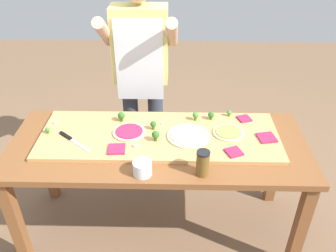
{
  "coord_description": "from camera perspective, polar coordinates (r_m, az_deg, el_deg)",
  "views": [
    {
      "loc": [
        0.1,
        -1.78,
        2.08
      ],
      "look_at": [
        0.06,
        0.04,
        0.88
      ],
      "focal_mm": 37.63,
      "sensor_mm": 36.0,
      "label": 1
    }
  ],
  "objects": [
    {
      "name": "ground_plane",
      "position": [
        2.74,
        -1.35,
        -15.95
      ],
      "size": [
        8.0,
        8.0,
        0.0
      ],
      "primitive_type": "plane",
      "color": "brown"
    },
    {
      "name": "prep_table",
      "position": [
        2.27,
        -1.57,
        -4.75
      ],
      "size": [
        1.87,
        0.75,
        0.78
      ],
      "color": "brown",
      "rests_on": "ground"
    },
    {
      "name": "cutting_board",
      "position": [
        2.25,
        -1.4,
        -1.56
      ],
      "size": [
        1.52,
        0.54,
        0.03
      ],
      "primitive_type": "cube",
      "color": "tan",
      "rests_on": "prep_table"
    },
    {
      "name": "chefs_knife",
      "position": [
        2.27,
        -15.54,
        -2.01
      ],
      "size": [
        0.24,
        0.2,
        0.02
      ],
      "color": "#B7BABF",
      "rests_on": "cutting_board"
    },
    {
      "name": "pizza_whole_cheese_artichoke",
      "position": [
        2.22,
        3.35,
        -1.56
      ],
      "size": [
        0.27,
        0.27,
        0.02
      ],
      "color": "beige",
      "rests_on": "cutting_board"
    },
    {
      "name": "pizza_whole_pesto_green",
      "position": [
        2.28,
        9.77,
        -1.03
      ],
      "size": [
        0.2,
        0.2,
        0.02
      ],
      "color": "beige",
      "rests_on": "cutting_board"
    },
    {
      "name": "pizza_whole_beet_magenta",
      "position": [
        2.26,
        -6.3,
        -0.95
      ],
      "size": [
        0.21,
        0.21,
        0.02
      ],
      "color": "beige",
      "rests_on": "cutting_board"
    },
    {
      "name": "pizza_slice_far_right",
      "position": [
        2.13,
        -8.33,
        -3.71
      ],
      "size": [
        0.11,
        0.11,
        0.01
      ],
      "primitive_type": "cube",
      "rotation": [
        0.0,
        0.0,
        0.07
      ],
      "color": "#9E234C",
      "rests_on": "cutting_board"
    },
    {
      "name": "pizza_slice_near_right",
      "position": [
        2.29,
        15.68,
        -1.83
      ],
      "size": [
        0.13,
        0.13,
        0.01
      ],
      "primitive_type": "cube",
      "rotation": [
        0.0,
        0.0,
        0.2
      ],
      "color": "#9E234C",
      "rests_on": "cutting_board"
    },
    {
      "name": "pizza_slice_center",
      "position": [
        2.44,
        12.25,
        1.18
      ],
      "size": [
        0.1,
        0.1,
        0.01
      ],
      "primitive_type": "cube",
      "rotation": [
        0.0,
        0.0,
        0.34
      ],
      "color": "#9E234C",
      "rests_on": "cutting_board"
    },
    {
      "name": "pizza_slice_near_left",
      "position": [
        2.12,
        10.61,
        -4.15
      ],
      "size": [
        0.12,
        0.12,
        0.01
      ],
      "primitive_type": "cube",
      "rotation": [
        0.0,
        0.0,
        0.39
      ],
      "color": "#9E234C",
      "rests_on": "cutting_board"
    },
    {
      "name": "broccoli_floret_back_left",
      "position": [
        2.39,
        6.99,
        1.76
      ],
      "size": [
        0.04,
        0.04,
        0.06
      ],
      "color": "#366618",
      "rests_on": "cutting_board"
    },
    {
      "name": "broccoli_floret_front_right",
      "position": [
        2.37,
        -7.57,
        1.62
      ],
      "size": [
        0.05,
        0.05,
        0.07
      ],
      "color": "#366618",
      "rests_on": "cutting_board"
    },
    {
      "name": "broccoli_floret_center_right",
      "position": [
        2.37,
        4.49,
        1.71
      ],
      "size": [
        0.04,
        0.04,
        0.06
      ],
      "color": "#487A23",
      "rests_on": "cutting_board"
    },
    {
      "name": "broccoli_floret_front_mid",
      "position": [
        2.16,
        -2.03,
        -1.48
      ],
      "size": [
        0.05,
        0.05,
        0.07
      ],
      "color": "#366618",
      "rests_on": "cutting_board"
    },
    {
      "name": "broccoli_floret_back_mid",
      "position": [
        2.27,
        -2.38,
        0.25
      ],
      "size": [
        0.04,
        0.04,
        0.06
      ],
      "color": "#366618",
      "rests_on": "cutting_board"
    },
    {
      "name": "broccoli_floret_back_right",
      "position": [
        2.36,
        -18.91,
        -0.59
      ],
      "size": [
        0.03,
        0.03,
        0.04
      ],
      "color": "#487A23",
      "rests_on": "cutting_board"
    },
    {
      "name": "broccoli_floret_center_left",
      "position": [
        2.45,
        9.88,
        2.12
      ],
      "size": [
        0.03,
        0.03,
        0.04
      ],
      "color": "#487A23",
      "rests_on": "cutting_board"
    },
    {
      "name": "cheese_crumble_a",
      "position": [
        2.14,
        -5.37,
        -3.21
      ],
      "size": [
        0.02,
        0.02,
        0.02
      ],
      "primitive_type": "cube",
      "rotation": [
        0.0,
        0.0,
        1.2
      ],
      "color": "silver",
      "rests_on": "cutting_board"
    },
    {
      "name": "cheese_crumble_b",
      "position": [
        2.07,
        5.1,
        -4.52
      ],
      "size": [
        0.02,
        0.02,
        0.02
      ],
      "primitive_type": "cube",
      "rotation": [
        0.0,
        0.0,
        0.73
      ],
      "color": "white",
      "rests_on": "cutting_board"
    },
    {
      "name": "cheese_crumble_c",
      "position": [
        2.34,
        -0.91,
        0.45
      ],
      "size": [
        0.02,
        0.02,
        0.01
      ],
      "primitive_type": "cube",
      "rotation": [
        0.0,
        0.0,
        0.63
      ],
      "color": "white",
      "rests_on": "cutting_board"
    },
    {
      "name": "cheese_crumble_d",
      "position": [
        2.46,
        -17.84,
        0.52
      ],
      "size": [
        0.02,
        0.02,
        0.02
      ],
      "primitive_type": "cube",
      "rotation": [
        0.0,
        0.0,
        1.13
      ],
      "color": "white",
      "rests_on": "cutting_board"
    },
    {
      "name": "flour_cup",
      "position": [
        1.96,
        -4.17,
        -6.92
      ],
      "size": [
        0.11,
        0.11,
        0.08
      ],
      "color": "white",
      "rests_on": "prep_table"
    },
    {
      "name": "sauce_jar",
      "position": [
        1.94,
        5.65,
        -5.99
      ],
      "size": [
        0.07,
        0.07,
        0.15
      ],
      "color": "brown",
      "rests_on": "prep_table"
    },
    {
      "name": "cook_center",
      "position": [
        2.67,
        -4.39,
        9.37
      ],
      "size": [
        0.54,
        0.39,
        1.67
      ],
      "color": "#333847",
      "rests_on": "ground"
    }
  ]
}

